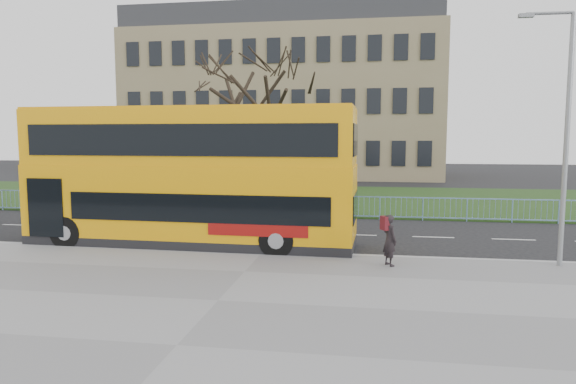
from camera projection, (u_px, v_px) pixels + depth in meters
The scene contains 10 objects.
ground at pixel (272, 245), 18.65m from camera, with size 120.00×120.00×0.00m, color black.
pavement at pixel (218, 303), 12.02m from camera, with size 80.00×10.50×0.12m, color slate.
kerb at pixel (263, 253), 17.12m from camera, with size 80.00×0.20×0.14m, color #98989B.
grass_verge at pixel (313, 198), 32.70m from camera, with size 80.00×15.40×0.08m, color #1E3413.
guard_railing at pixel (297, 206), 25.08m from camera, with size 40.00×0.12×1.10m, color #739DCC, non-canonical shape.
bare_tree at pixel (252, 114), 28.38m from camera, with size 7.16×7.16×10.23m, color black, non-canonical shape.
civic_building at pixel (287, 107), 53.05m from camera, with size 30.00×15.00×14.00m, color #867755.
yellow_bus at pixel (191, 173), 18.31m from camera, with size 11.77×3.11×4.90m.
pedestrian at pixel (390, 240), 15.19m from camera, with size 0.56×0.37×1.54m, color black.
street_lamp at pixel (564, 129), 14.85m from camera, with size 1.56×0.17×7.36m.
Camera 1 is at (3.43, -18.02, 3.94)m, focal length 32.00 mm.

